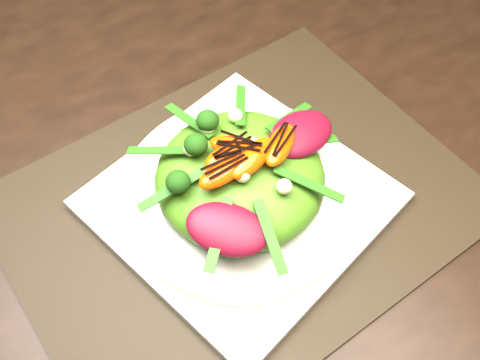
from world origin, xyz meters
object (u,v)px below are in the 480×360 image
lettuce_mound (240,177)px  orange_segment (224,144)px  placemat (240,203)px  salad_bowl (240,192)px  plate_base (240,200)px  dining_table (111,179)px

lettuce_mound → orange_segment: size_ratio=2.89×
placemat → lettuce_mound: lettuce_mound is taller
placemat → lettuce_mound: bearing=0.0°
placemat → orange_segment: 0.10m
salad_bowl → lettuce_mound: size_ratio=1.43×
plate_base → lettuce_mound: lettuce_mound is taller
dining_table → salad_bowl: size_ratio=5.85×
dining_table → orange_segment: 0.19m
orange_segment → placemat: bearing=-73.7°
dining_table → placemat: 0.17m
dining_table → lettuce_mound: (0.11, -0.13, 0.08)m
placemat → plate_base: (0.00, -0.00, 0.01)m
dining_table → salad_bowl: dining_table is taller
plate_base → salad_bowl: bearing=90.0°
salad_bowl → lettuce_mound: (0.00, -0.00, 0.03)m
dining_table → salad_bowl: bearing=-48.5°
dining_table → lettuce_mound: 0.19m
lettuce_mound → orange_segment: orange_segment is taller
dining_table → plate_base: dining_table is taller
dining_table → lettuce_mound: bearing=-48.5°
dining_table → orange_segment: dining_table is taller
plate_base → dining_table: bearing=131.5°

